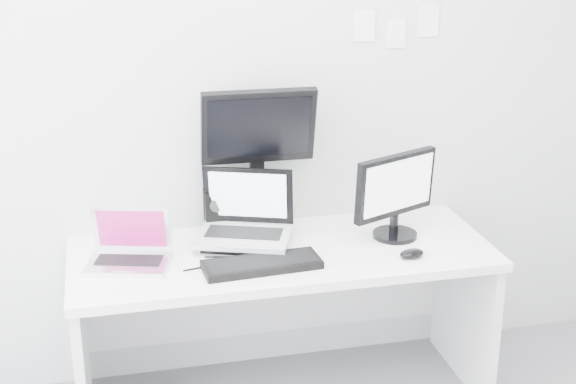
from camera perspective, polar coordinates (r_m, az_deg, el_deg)
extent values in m
plane|color=silver|center=(3.71, -1.60, 6.95)|extent=(3.60, 0.00, 3.60)
cube|color=white|center=(3.74, -0.37, -9.12)|extent=(1.80, 0.70, 0.73)
cube|color=silver|center=(3.44, -10.96, -3.14)|extent=(0.38, 0.33, 0.25)
cube|color=black|center=(3.78, -5.00, -1.22)|extent=(0.11, 0.11, 0.19)
cube|color=#B3B6BB|center=(3.56, -3.10, -1.26)|extent=(0.48, 0.43, 0.33)
cube|color=black|center=(3.68, -2.06, 2.31)|extent=(0.50, 0.19, 0.68)
cube|color=black|center=(3.67, 7.42, -0.20)|extent=(0.47, 0.36, 0.40)
cube|color=black|center=(3.41, -1.80, -4.97)|extent=(0.49, 0.20, 0.03)
ellipsoid|color=black|center=(3.54, 8.44, -4.18)|extent=(0.12, 0.09, 0.04)
cube|color=white|center=(3.77, 5.23, 11.26)|extent=(0.10, 0.00, 0.14)
cube|color=white|center=(3.82, 7.38, 10.69)|extent=(0.09, 0.00, 0.13)
cube|color=white|center=(3.87, 9.54, 11.44)|extent=(0.10, 0.00, 0.14)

